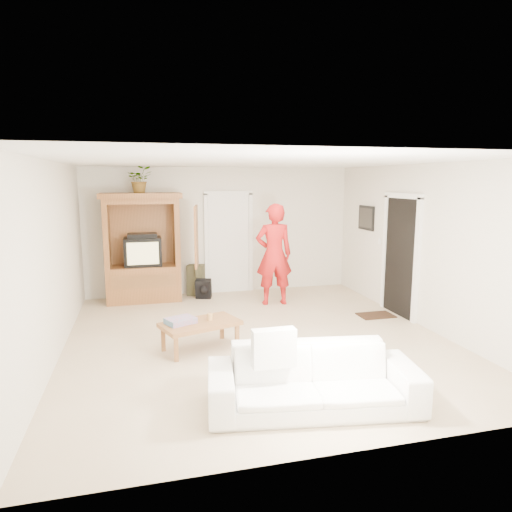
{
  "coord_description": "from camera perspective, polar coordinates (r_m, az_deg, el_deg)",
  "views": [
    {
      "loc": [
        -1.62,
        -6.32,
        2.35
      ],
      "look_at": [
        0.14,
        0.6,
        1.15
      ],
      "focal_mm": 32.0,
      "sensor_mm": 36.0,
      "label": 1
    }
  ],
  "objects": [
    {
      "name": "ceiling",
      "position": [
        6.53,
        0.13,
        11.73
      ],
      "size": [
        6.0,
        6.0,
        0.0
      ],
      "primitive_type": "plane",
      "rotation": [
        3.14,
        0.0,
        0.0
      ],
      "color": "white",
      "rests_on": "floor"
    },
    {
      "name": "plant",
      "position": [
        8.95,
        -14.32,
        9.24
      ],
      "size": [
        0.48,
        0.43,
        0.5
      ],
      "primitive_type": "imported",
      "rotation": [
        0.0,
        0.0,
        0.09
      ],
      "color": "#4C7238",
      "rests_on": "armoire"
    },
    {
      "name": "wall_left",
      "position": [
        6.51,
        -24.05,
        -0.58
      ],
      "size": [
        0.0,
        6.0,
        6.0
      ],
      "primitive_type": "plane",
      "rotation": [
        1.57,
        0.0,
        1.57
      ],
      "color": "silver",
      "rests_on": "floor"
    },
    {
      "name": "doormat",
      "position": [
        8.29,
        14.75,
        -7.18
      ],
      "size": [
        0.6,
        0.4,
        0.02
      ],
      "primitive_type": "cube",
      "color": "#382316",
      "rests_on": "floor"
    },
    {
      "name": "wall_right",
      "position": [
        7.76,
        20.21,
        1.17
      ],
      "size": [
        0.0,
        6.0,
        6.0
      ],
      "primitive_type": "plane",
      "rotation": [
        1.57,
        0.0,
        -1.57
      ],
      "color": "silver",
      "rests_on": "floor"
    },
    {
      "name": "sofa",
      "position": [
        4.91,
        7.2,
        -15.01
      ],
      "size": [
        2.27,
        1.16,
        0.63
      ],
      "primitive_type": "imported",
      "rotation": [
        0.0,
        0.0,
        -0.15
      ],
      "color": "white",
      "rests_on": "floor"
    },
    {
      "name": "door_back",
      "position": [
        9.55,
        -3.44,
        1.52
      ],
      "size": [
        0.85,
        0.05,
        2.04
      ],
      "primitive_type": "cube",
      "color": "white",
      "rests_on": "floor"
    },
    {
      "name": "backpack_olive",
      "position": [
        9.45,
        -7.52,
        -2.98
      ],
      "size": [
        0.4,
        0.35,
        0.63
      ],
      "primitive_type": null,
      "rotation": [
        0.0,
        0.0,
        -0.39
      ],
      "color": "#47442B",
      "rests_on": "floor"
    },
    {
      "name": "doorway_right",
      "position": [
        8.28,
        17.62,
        -0.16
      ],
      "size": [
        0.05,
        0.9,
        2.04
      ],
      "primitive_type": "cube",
      "color": "black",
      "rests_on": "floor"
    },
    {
      "name": "floor",
      "position": [
        6.94,
        0.12,
        -10.27
      ],
      "size": [
        6.0,
        6.0,
        0.0
      ],
      "primitive_type": "plane",
      "color": "tan",
      "rests_on": "ground"
    },
    {
      "name": "wall_back",
      "position": [
        9.52,
        -4.38,
        3.18
      ],
      "size": [
        5.5,
        0.0,
        5.5
      ],
      "primitive_type": "plane",
      "rotation": [
        1.57,
        0.0,
        0.0
      ],
      "color": "silver",
      "rests_on": "floor"
    },
    {
      "name": "framed_picture",
      "position": [
        9.33,
        13.63,
        4.66
      ],
      "size": [
        0.03,
        0.6,
        0.48
      ],
      "primitive_type": "cube",
      "color": "black",
      "rests_on": "wall_right"
    },
    {
      "name": "towel",
      "position": [
        6.41,
        -9.41,
        -7.98
      ],
      "size": [
        0.46,
        0.41,
        0.08
      ],
      "primitive_type": "cube",
      "rotation": [
        0.0,
        0.0,
        0.43
      ],
      "color": "#D3465D",
      "rests_on": "coffee_table"
    },
    {
      "name": "candle",
      "position": [
        6.5,
        -5.77,
        -7.56
      ],
      "size": [
        0.08,
        0.08,
        0.1
      ],
      "primitive_type": "cylinder",
      "color": "tan",
      "rests_on": "coffee_table"
    },
    {
      "name": "man",
      "position": [
        8.59,
        2.26,
        0.2
      ],
      "size": [
        0.73,
        0.5,
        1.92
      ],
      "primitive_type": "imported",
      "rotation": [
        0.0,
        0.0,
        3.08
      ],
      "color": "red",
      "rests_on": "floor"
    },
    {
      "name": "armoire",
      "position": [
        9.1,
        -13.8,
        0.15
      ],
      "size": [
        1.82,
        1.14,
        2.1
      ],
      "color": "brown",
      "rests_on": "floor"
    },
    {
      "name": "coffee_table",
      "position": [
        6.46,
        -6.98,
        -8.62
      ],
      "size": [
        1.19,
        0.89,
        0.4
      ],
      "rotation": [
        0.0,
        0.0,
        0.33
      ],
      "color": "brown",
      "rests_on": "floor"
    },
    {
      "name": "backpack_black",
      "position": [
        9.18,
        -6.58,
        -4.15
      ],
      "size": [
        0.34,
        0.26,
        0.38
      ],
      "primitive_type": null,
      "rotation": [
        0.0,
        0.0,
        -0.29
      ],
      "color": "black",
      "rests_on": "floor"
    },
    {
      "name": "wall_front",
      "position": [
        3.84,
        11.39,
        -6.51
      ],
      "size": [
        5.5,
        0.0,
        5.5
      ],
      "primitive_type": "plane",
      "rotation": [
        -1.57,
        0.0,
        0.0
      ],
      "color": "silver",
      "rests_on": "floor"
    }
  ]
}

